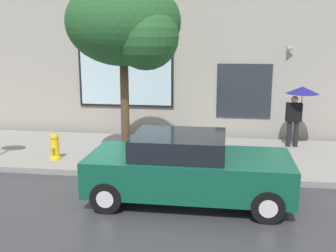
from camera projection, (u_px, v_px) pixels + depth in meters
ground_plane at (136, 195)px, 9.00m from camera, size 60.00×60.00×0.00m
sidewalk at (159, 154)px, 11.88m from camera, size 20.00×4.00×0.15m
building_facade at (170, 36)px, 13.57m from camera, size 20.00×0.67×7.00m
parked_car at (187, 168)px, 8.54m from camera, size 4.25×1.92×1.46m
fire_hydrant at (55, 147)px, 11.05m from camera, size 0.30×0.44×0.72m
pedestrian_with_umbrella at (300, 99)px, 12.09m from camera, size 0.97×0.97×1.86m
street_tree at (128, 26)px, 9.88m from camera, size 2.89×2.45×4.75m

